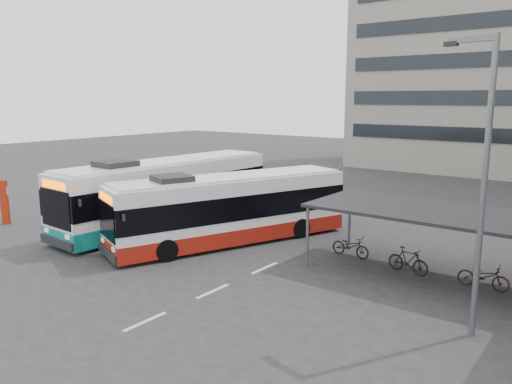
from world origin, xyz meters
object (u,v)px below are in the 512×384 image
Objects in this scene: bus_main at (231,209)px; lamp_post at (481,171)px; bus_teal at (168,193)px; pedestrian at (242,212)px.

bus_main is 12.05m from lamp_post.
lamp_post reaches higher than bus_main.
bus_teal is (-4.69, 0.47, 0.16)m from bus_main.
bus_teal is at bearing -164.58° from bus_main.
pedestrian is at bearing 26.19° from bus_teal.
pedestrian is (-1.04, 2.08, -0.64)m from bus_main.
lamp_post reaches higher than pedestrian.
lamp_post is at bearing -114.47° from pedestrian.
lamp_post is (12.31, -5.05, 3.75)m from pedestrian.
lamp_post is at bearing 6.43° from bus_main.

